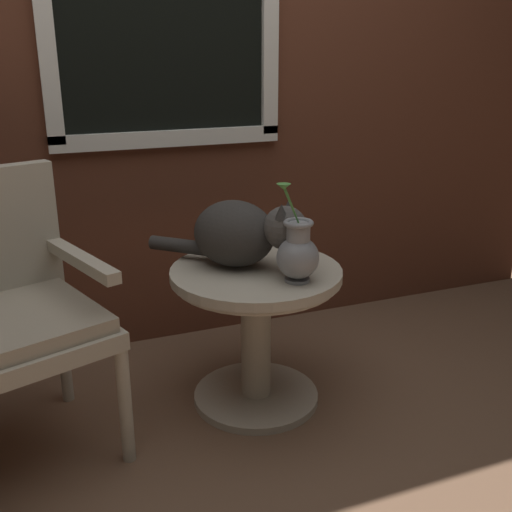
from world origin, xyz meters
name	(u,v)px	position (x,y,z in m)	size (l,w,h in m)	color
ground_plane	(257,429)	(0.00, 0.00, 0.00)	(6.00, 6.00, 0.00)	brown
back_wall	(180,53)	(0.00, 0.88, 1.31)	(4.00, 0.07, 2.60)	#562D1E
wicker_side_table	(256,311)	(0.07, 0.19, 0.38)	(0.64, 0.64, 0.56)	#B2A893
wicker_chair	(0,305)	(-0.81, 0.22, 0.54)	(0.70, 0.69, 0.96)	#B2A893
cat	(241,233)	(0.03, 0.24, 0.69)	(0.50, 0.47, 0.27)	#33302D
pewter_vase_with_ivy	(298,253)	(0.16, 0.02, 0.66)	(0.16, 0.15, 0.35)	gray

